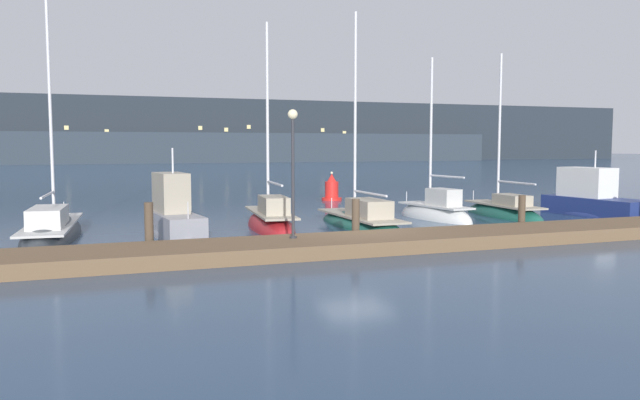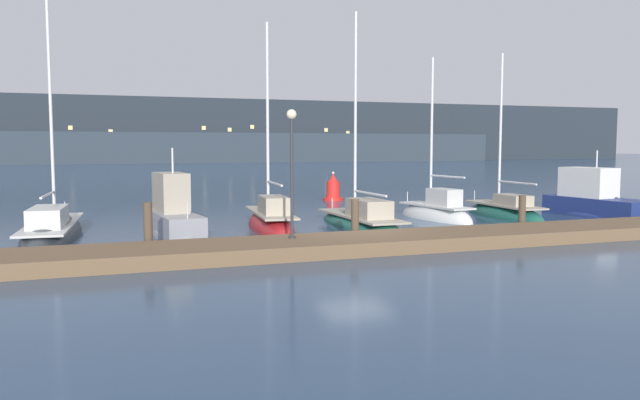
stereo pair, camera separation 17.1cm
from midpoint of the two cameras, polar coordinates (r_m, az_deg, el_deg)
ground_plane at (r=22.42m, az=3.41°, el=-3.84°), size 400.00×400.00×0.00m
dock at (r=20.87m, az=5.20°, el=-3.89°), size 36.33×2.80×0.45m
mooring_pile_1 at (r=20.60m, az=-15.21°, el=-2.48°), size 0.28×0.28×1.65m
mooring_pile_2 at (r=22.29m, az=3.44°, el=-1.89°), size 0.28×0.28×1.55m
mooring_pile_3 at (r=25.91m, az=18.16°, el=-1.23°), size 0.28×0.28×1.49m
sailboat_berth_2 at (r=25.66m, az=-23.09°, el=-2.83°), size 2.48×8.53×11.61m
motorboat_berth_3 at (r=24.41m, az=-13.02°, el=-2.21°), size 2.05×4.92×4.01m
sailboat_berth_4 at (r=25.86m, az=-4.34°, el=-2.34°), size 2.14×6.43×9.21m
sailboat_berth_5 at (r=26.54m, az=3.96°, el=-2.15°), size 2.00×7.28×9.65m
sailboat_berth_6 at (r=29.74m, az=10.74°, el=-1.47°), size 2.13×5.17×8.34m
sailboat_berth_7 at (r=31.56m, az=16.66°, el=-1.26°), size 1.90×5.98×8.54m
motorboat_berth_8 at (r=33.55m, az=23.98°, el=-0.50°), size 2.74×6.02×3.71m
channel_buoy at (r=39.31m, az=1.33°, el=0.94°), size 1.26×1.26×1.80m
dock_lamppost at (r=20.04m, az=-2.36°, el=4.34°), size 0.32×0.32×4.15m
hillside_backdrop at (r=135.92m, az=-15.77°, el=5.93°), size 240.00×23.00×13.19m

